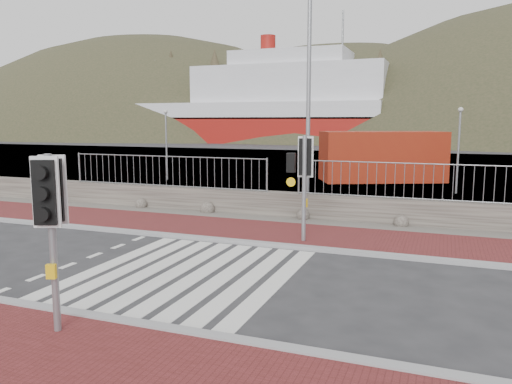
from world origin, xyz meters
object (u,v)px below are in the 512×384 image
at_px(traffic_signal_far, 303,166).
at_px(ferry, 253,109).
at_px(shipping_container, 382,156).
at_px(streetlight, 313,78).
at_px(traffic_signal_near, 51,205).

bearing_deg(traffic_signal_far, ferry, -71.46).
height_order(traffic_signal_far, shipping_container, traffic_signal_far).
bearing_deg(traffic_signal_far, streetlight, -82.43).
distance_m(traffic_signal_near, traffic_signal_far, 7.69).
relative_size(traffic_signal_near, shipping_container, 0.43).
xyz_separation_m(traffic_signal_near, shipping_container, (2.36, 23.59, -0.72)).
distance_m(ferry, traffic_signal_near, 75.67).
relative_size(ferry, traffic_signal_far, 16.27).
distance_m(ferry, traffic_signal_far, 69.47).
bearing_deg(streetlight, traffic_signal_far, -99.94).
height_order(ferry, traffic_signal_near, ferry).
distance_m(traffic_signal_near, streetlight, 12.25).
bearing_deg(ferry, traffic_signal_far, -67.69).
distance_m(ferry, shipping_container, 55.04).
relative_size(traffic_signal_far, shipping_container, 0.45).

